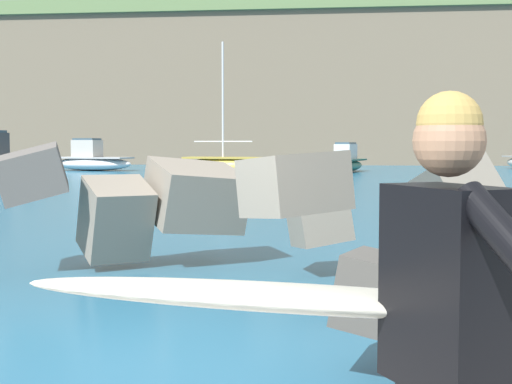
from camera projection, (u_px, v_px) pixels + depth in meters
name	position (u px, v px, depth m)	size (l,w,h in m)	color
ground_plane	(136.00, 348.00, 6.29)	(400.00, 400.00, 0.00)	#235B7A
breakwater_jetty	(430.00, 225.00, 7.55)	(26.51, 6.85, 2.38)	#605B56
surfer_with_board	(414.00, 334.00, 2.13)	(1.99, 1.51, 1.78)	black
boat_near_left	(92.00, 161.00, 46.95)	(6.14, 3.43, 2.20)	white
boat_near_right	(230.00, 165.00, 39.90)	(6.12, 2.72, 7.66)	#EAC64C
boat_mid_centre	(344.00, 163.00, 44.24)	(3.51, 6.60, 1.92)	#1E6656
headland_bluff	(258.00, 95.00, 77.04)	(90.88, 37.09, 14.33)	#756651
station_building_west	(161.00, 17.00, 80.56)	(5.57, 5.21, 4.33)	beige
station_building_central	(179.00, 19.00, 82.97)	(6.78, 5.48, 4.88)	silver
station_building_east	(231.00, 15.00, 81.48)	(7.30, 7.39, 5.31)	silver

